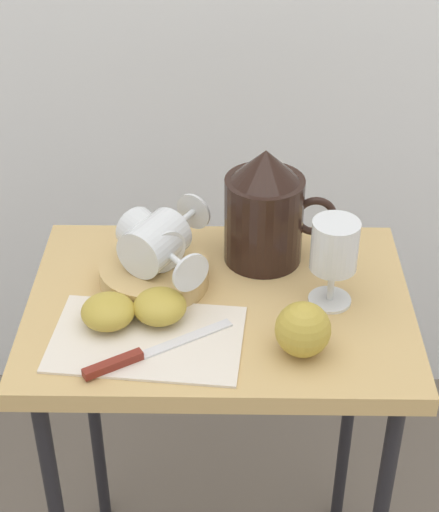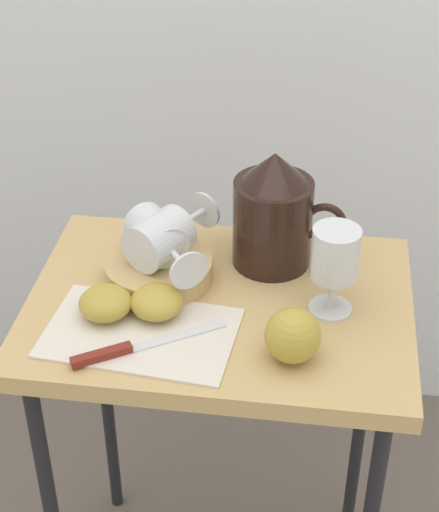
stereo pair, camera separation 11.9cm
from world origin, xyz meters
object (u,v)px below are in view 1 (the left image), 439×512
pitcher (264,216)px  apple_half_right (160,306)px  apple_half_left (108,311)px  basket_tray (154,274)px  table (220,340)px  wine_glass_tipped_far (156,242)px  apple_whole (303,329)px  wine_glass_tipped_near (152,241)px  knife (137,356)px  wine_glass_upright (334,251)px

pitcher → apple_half_right: bearing=-133.3°
apple_half_left → basket_tray: bearing=60.9°
table → wine_glass_tipped_far: bearing=153.7°
wine_glass_tipped_far → apple_whole: size_ratio=2.15×
pitcher → apple_half_right: pitcher is taller
apple_half_right → apple_whole: apple_whole is taller
wine_glass_tipped_near → apple_half_right: (0.02, -0.10, -0.04)m
basket_tray → wine_glass_tipped_near: (-0.00, 0.01, 0.05)m
knife → wine_glass_tipped_far: bearing=85.5°
pitcher → wine_glass_tipped_near: size_ratio=1.19×
apple_half_left → wine_glass_upright: bearing=10.4°
pitcher → apple_half_left: pitcher is taller
apple_half_right → knife: apple_half_right is taller
wine_glass_tipped_near → apple_whole: wine_glass_tipped_near is taller
basket_tray → wine_glass_tipped_near: bearing=97.2°
wine_glass_tipped_far → apple_half_left: size_ratio=2.15×
wine_glass_upright → apple_half_left: bearing=-169.6°
pitcher → wine_glass_upright: 0.15m
apple_half_left → apple_whole: size_ratio=1.00×
basket_tray → apple_half_left: apple_half_left is taller
table → knife: knife is taller
pitcher → wine_glass_upright: (0.10, -0.12, 0.01)m
pitcher → table: bearing=-120.9°
wine_glass_upright → apple_whole: size_ratio=1.80×
table → wine_glass_upright: 0.24m
apple_half_right → apple_whole: (0.20, -0.06, 0.01)m
wine_glass_tipped_near → apple_whole: (0.22, -0.17, -0.03)m
table → basket_tray: (-0.10, 0.04, 0.10)m
table → pitcher: pitcher is taller
basket_tray → apple_half_right: apple_half_right is taller
basket_tray → wine_glass_upright: 0.28m
wine_glass_tipped_near → apple_half_right: 0.11m
table → knife: 0.19m
table → wine_glass_upright: size_ratio=5.08×
wine_glass_upright → knife: size_ratio=0.69×
apple_half_left → table: bearing=21.3°
basket_tray → apple_half_right: 0.09m
table → apple_whole: 0.20m
wine_glass_tipped_far → apple_half_right: bearing=-83.8°
wine_glass_tipped_far → basket_tray: bearing=-132.6°
wine_glass_tipped_near → knife: 0.20m
apple_whole → knife: size_ratio=0.39×
basket_tray → wine_glass_tipped_far: wine_glass_tipped_far is taller
apple_whole → wine_glass_tipped_far: bearing=142.6°
pitcher → apple_whole: (0.05, -0.23, -0.04)m
wine_glass_tipped_near → apple_half_left: (-0.06, -0.12, -0.04)m
apple_half_left → knife: apple_half_left is taller
pitcher → wine_glass_tipped_far: (-0.16, -0.07, -0.00)m
wine_glass_tipped_far → apple_half_right: size_ratio=2.15×
apple_whole → wine_glass_tipped_near: bearing=142.3°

